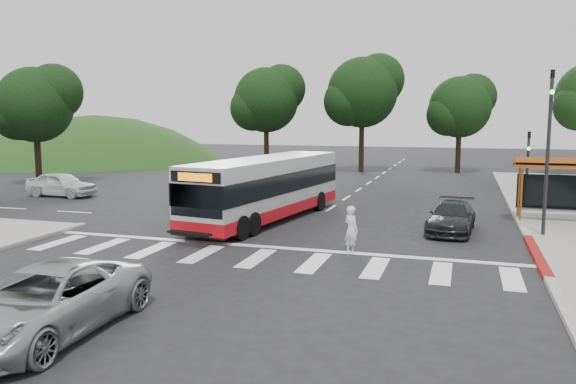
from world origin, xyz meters
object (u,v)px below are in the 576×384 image
at_px(transit_bus, 267,189).
at_px(dark_sedan, 451,217).
at_px(pedestrian, 351,229).
at_px(silver_suv_south, 46,301).

xyz_separation_m(transit_bus, dark_sedan, (8.18, -0.25, -0.81)).
height_order(pedestrian, dark_sedan, pedestrian).
relative_size(transit_bus, dark_sedan, 2.58).
bearing_deg(dark_sedan, silver_suv_south, -115.53).
bearing_deg(pedestrian, transit_bus, -7.23).
height_order(dark_sedan, silver_suv_south, silver_suv_south).
bearing_deg(silver_suv_south, transit_bus, 88.90).
distance_m(transit_bus, silver_suv_south, 14.39).
bearing_deg(silver_suv_south, pedestrian, 60.97).
height_order(transit_bus, dark_sedan, transit_bus).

